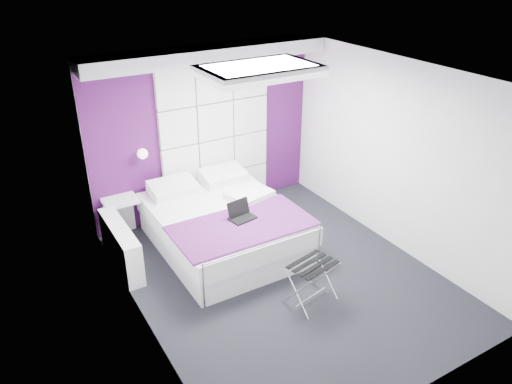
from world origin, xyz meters
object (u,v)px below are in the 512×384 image
at_px(luggage_rack, 311,283).
at_px(laptop, 241,214).
at_px(nightstand, 120,200).
at_px(bed, 223,226).
at_px(wall_lamp, 142,153).
at_px(radiator, 121,246).

height_order(luggage_rack, laptop, laptop).
bearing_deg(laptop, nightstand, 122.70).
distance_m(luggage_rack, laptop, 1.34).
distance_m(bed, luggage_rack, 1.66).
relative_size(wall_lamp, luggage_rack, 0.27).
relative_size(radiator, laptop, 3.60).
height_order(bed, laptop, laptop).
relative_size(bed, nightstand, 4.57).
height_order(nightstand, luggage_rack, nightstand).
relative_size(radiator, bed, 0.55).
relative_size(radiator, nightstand, 2.50).
xyz_separation_m(bed, laptop, (0.08, -0.38, 0.35)).
distance_m(wall_lamp, laptop, 1.70).
xyz_separation_m(bed, luggage_rack, (0.33, -1.63, -0.06)).
distance_m(wall_lamp, luggage_rack, 3.01).
distance_m(bed, laptop, 0.52).
bearing_deg(bed, nightstand, 139.54).
bearing_deg(laptop, bed, 92.11).
bearing_deg(wall_lamp, laptop, -59.59).
bearing_deg(radiator, wall_lamp, 49.90).
relative_size(wall_lamp, radiator, 0.12).
bearing_deg(laptop, wall_lamp, 111.11).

